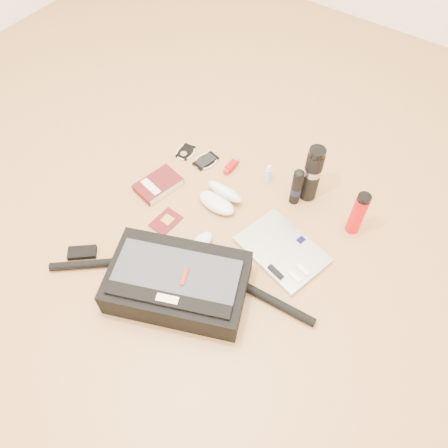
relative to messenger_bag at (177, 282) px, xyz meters
The scene contains 14 objects.
ground 0.23m from the messenger_bag, 101.33° to the left, with size 4.00×4.00×0.00m, color #AC7B47.
messenger_bag is the anchor object (origin of this frame).
laptop 0.46m from the messenger_bag, 57.92° to the left, with size 0.39×0.32×0.03m.
book 0.54m from the messenger_bag, 138.19° to the left, with size 0.17×0.22×0.04m.
passport 0.34m from the messenger_bag, 137.79° to the left, with size 0.10×0.13×0.01m.
mouse 0.24m from the messenger_bag, 103.37° to the left, with size 0.07×0.12×0.04m.
sunglasses_case 0.46m from the messenger_bag, 104.51° to the left, with size 0.19×0.16×0.11m.
ipod 0.75m from the messenger_bag, 125.80° to the left, with size 0.10×0.11×0.01m.
phone 0.69m from the messenger_bag, 117.55° to the left, with size 0.11×0.13×0.01m.
inhaler 0.68m from the messenger_bag, 106.64° to the left, with size 0.03×0.11×0.03m.
spray_bottle 0.67m from the messenger_bag, 90.82° to the left, with size 0.04×0.04×0.11m.
aerosol_can 0.66m from the messenger_bag, 77.24° to the left, with size 0.06×0.06×0.20m.
thermos_black 0.73m from the messenger_bag, 75.75° to the left, with size 0.09×0.09×0.29m.
thermos_red 0.78m from the messenger_bag, 56.90° to the left, with size 0.06×0.06×0.22m.
Camera 1 is at (0.63, -0.75, 1.54)m, focal length 35.00 mm.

